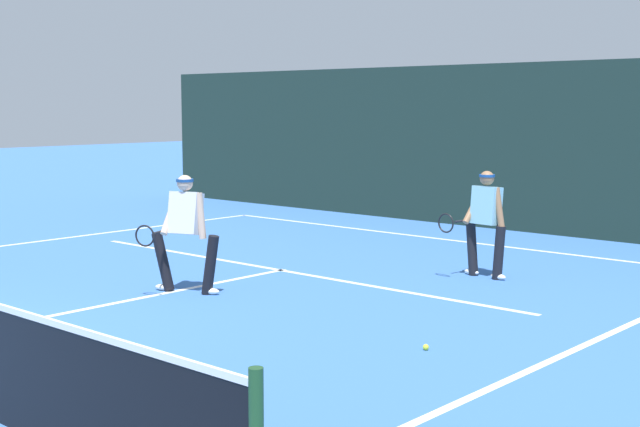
# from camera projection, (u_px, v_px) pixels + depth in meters

# --- Properties ---
(court_line_baseline_far) EXTENTS (10.98, 0.10, 0.01)m
(court_line_baseline_far) POSITION_uv_depth(u_px,v_px,m) (439.00, 239.00, 17.07)
(court_line_baseline_far) COLOR white
(court_line_baseline_far) RESTS_ON ground_plane
(court_line_service) EXTENTS (8.95, 0.10, 0.01)m
(court_line_service) POSITION_uv_depth(u_px,v_px,m) (281.00, 270.00, 13.82)
(court_line_service) COLOR white
(court_line_service) RESTS_ON ground_plane
(court_line_centre) EXTENTS (0.10, 6.40, 0.01)m
(court_line_centre) POSITION_uv_depth(u_px,v_px,m) (115.00, 303.00, 11.52)
(court_line_centre) COLOR white
(court_line_centre) RESTS_ON ground_plane
(player_near) EXTENTS (1.02, 0.97, 1.64)m
(player_near) POSITION_uv_depth(u_px,v_px,m) (185.00, 228.00, 12.07)
(player_near) COLOR black
(player_near) RESTS_ON ground_plane
(player_far) EXTENTS (0.87, 0.85, 1.61)m
(player_far) POSITION_uv_depth(u_px,v_px,m) (485.00, 219.00, 13.16)
(player_far) COLOR black
(player_far) RESTS_ON ground_plane
(tennis_ball) EXTENTS (0.07, 0.07, 0.07)m
(tennis_ball) POSITION_uv_depth(u_px,v_px,m) (426.00, 347.00, 9.32)
(tennis_ball) COLOR #D1E033
(tennis_ball) RESTS_ON ground_plane
(back_fence_windscreen) EXTENTS (20.14, 0.12, 3.43)m
(back_fence_windscreen) POSITION_uv_depth(u_px,v_px,m) (494.00, 147.00, 18.34)
(back_fence_windscreen) COLOR #1B2F28
(back_fence_windscreen) RESTS_ON ground_plane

